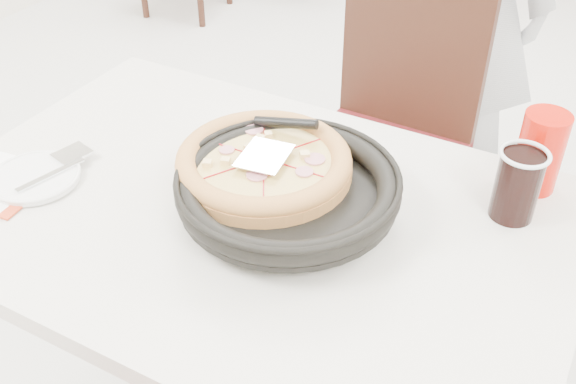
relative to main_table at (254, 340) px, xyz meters
The scene contains 12 objects.
floor 0.63m from the main_table, 47.69° to the left, with size 7.00×7.00×0.00m, color beige.
main_table is the anchor object (origin of this frame).
chair_far 0.69m from the main_table, 89.30° to the left, with size 0.42×0.42×0.95m, color black, non-canonical shape.
trivet 0.40m from the main_table, 25.40° to the left, with size 0.11×0.11×0.04m, color black.
pizza_pan 0.42m from the main_table, 14.38° to the left, with size 0.40×0.40×0.01m, color black.
pizza 0.44m from the main_table, 83.69° to the left, with size 0.33×0.33×0.02m, color #CD8942.
pizza_server 0.47m from the main_table, 76.31° to the left, with size 0.08×0.10×0.00m, color silver.
napkin 0.62m from the main_table, 160.23° to the right, with size 0.17×0.17×0.00m, color white.
side_plate 0.58m from the main_table, 162.38° to the right, with size 0.17×0.17×0.01m, color white.
fork 0.56m from the main_table, 162.95° to the right, with size 0.01×0.15×0.00m, color silver.
cola_glass 0.66m from the main_table, 25.94° to the left, with size 0.08×0.08×0.13m, color black.
red_cup 0.72m from the main_table, 35.56° to the left, with size 0.09×0.09×0.16m, color red.
Camera 1 is at (0.20, -1.21, 1.53)m, focal length 42.00 mm.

